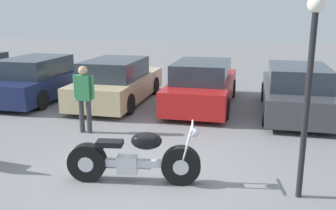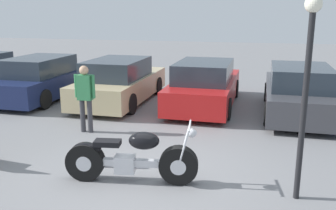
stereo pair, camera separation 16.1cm
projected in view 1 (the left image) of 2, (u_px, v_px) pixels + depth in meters
name	position (u px, v px, depth m)	size (l,w,h in m)	color
ground_plane	(147.00, 176.00, 6.65)	(60.00, 60.00, 0.00)	slate
motorcycle	(133.00, 158.00, 6.32)	(2.27, 0.74, 1.04)	black
parked_car_navy	(40.00, 79.00, 12.36)	(1.83, 4.46, 1.40)	#19234C
parked_car_champagne	(117.00, 82.00, 11.85)	(1.83, 4.46, 1.40)	#C6B284
parked_car_red	(202.00, 85.00, 11.38)	(1.83, 4.46, 1.40)	red
parked_car_dark_grey	(296.00, 91.00, 10.52)	(1.83, 4.46, 1.40)	#3D3D42
lamp_post	(310.00, 70.00, 5.41)	(0.24, 0.24, 3.06)	black
person_standing	(84.00, 94.00, 8.80)	(0.52, 0.22, 1.61)	#38383D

